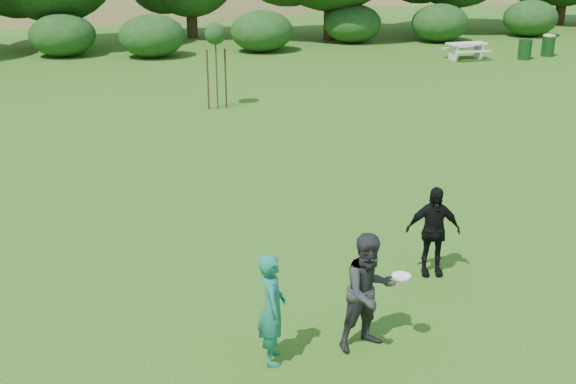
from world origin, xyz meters
name	(u,v)px	position (x,y,z in m)	size (l,w,h in m)	color
ground	(344,322)	(0.00, 0.00, 0.00)	(120.00, 120.00, 0.00)	#19470C
player_teal	(272,308)	(-1.35, -0.67, 0.82)	(0.60, 0.39, 1.65)	#186F5B
player_grey	(369,292)	(0.08, -0.73, 0.89)	(0.86, 0.67, 1.78)	#2A2A2D
player_black	(433,231)	(2.07, 1.13, 0.81)	(0.95, 0.40, 1.63)	black
trash_can_near	(525,50)	(16.47, 19.62, 0.45)	(0.60, 0.60, 0.90)	#143916
frisbee	(401,276)	(0.48, -0.91, 1.17)	(0.27, 0.27, 0.03)	white
sapling	(215,36)	(0.96, 14.31, 2.42)	(0.70, 0.70, 2.85)	#402A19
picnic_table	(466,48)	(13.87, 20.39, 0.52)	(1.80, 1.48, 0.76)	beige
trash_can_lidded	(548,45)	(18.03, 20.07, 0.54)	(0.60, 0.60, 1.05)	#153A16
hillside	(104,104)	(-0.56, 68.45, -11.97)	(150.00, 72.00, 52.00)	olive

